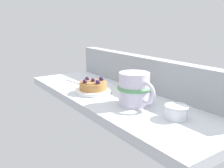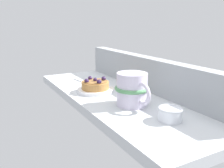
% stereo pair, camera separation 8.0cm
% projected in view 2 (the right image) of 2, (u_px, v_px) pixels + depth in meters
% --- Properties ---
extents(ground_plane, '(0.84, 0.30, 0.03)m').
position_uv_depth(ground_plane, '(119.00, 99.00, 0.85)').
color(ground_plane, silver).
extents(window_rail_back, '(0.82, 0.05, 0.12)m').
position_uv_depth(window_rail_back, '(150.00, 74.00, 0.89)').
color(window_rail_back, '#9EA3A8').
rests_on(window_rail_back, ground_plane).
extents(dessert_plate, '(0.13, 0.13, 0.01)m').
position_uv_depth(dessert_plate, '(95.00, 90.00, 0.88)').
color(dessert_plate, white).
rests_on(dessert_plate, ground_plane).
extents(raspberry_tart, '(0.10, 0.10, 0.04)m').
position_uv_depth(raspberry_tart, '(95.00, 85.00, 0.87)').
color(raspberry_tart, '#B77F42').
rests_on(raspberry_tart, dessert_plate).
extents(coffee_mug, '(0.14, 0.10, 0.10)m').
position_uv_depth(coffee_mug, '(132.00, 89.00, 0.73)').
color(coffee_mug, silver).
rests_on(coffee_mug, ground_plane).
extents(dessert_fork, '(0.16, 0.04, 0.01)m').
position_uv_depth(dessert_fork, '(83.00, 82.00, 1.01)').
color(dessert_fork, '#B7B7BC').
rests_on(dessert_fork, ground_plane).
extents(sugar_bowl, '(0.06, 0.06, 0.04)m').
position_uv_depth(sugar_bowl, '(169.00, 114.00, 0.62)').
color(sugar_bowl, silver).
rests_on(sugar_bowl, ground_plane).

